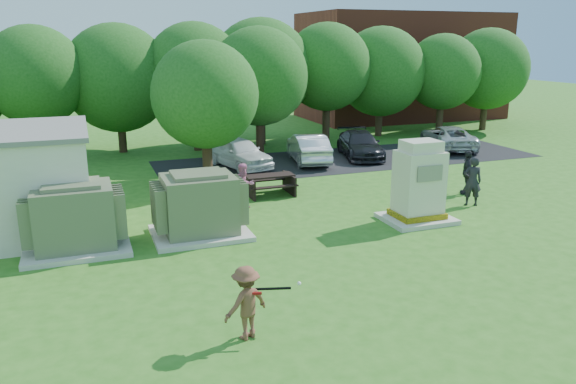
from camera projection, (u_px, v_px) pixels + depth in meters
name	position (u px, v px, depth m)	size (l,w,h in m)	color
ground	(340.00, 277.00, 14.82)	(120.00, 120.00, 0.00)	#2D6619
brick_building	(401.00, 66.00, 44.22)	(15.00, 8.00, 8.00)	maroon
parking_strip	(350.00, 159.00, 29.37)	(20.00, 6.00, 0.01)	#232326
transformer_left	(75.00, 219.00, 16.45)	(3.00, 2.40, 2.07)	beige
transformer_right	(199.00, 206.00, 17.69)	(3.00, 2.40, 2.07)	beige
generator_cabinet	(419.00, 186.00, 19.06)	(2.31, 1.89, 2.81)	beige
picnic_table	(270.00, 182.00, 22.46)	(1.94, 1.46, 0.83)	black
batter	(246.00, 303.00, 11.60)	(1.03, 0.59, 1.60)	brown
person_by_generator	(472.00, 181.00, 20.96)	(0.68, 0.45, 1.86)	black
person_at_picnic	(244.00, 186.00, 20.57)	(0.83, 0.65, 1.70)	#CD6D98
person_walking_right	(467.00, 172.00, 22.56)	(1.04, 0.43, 1.77)	#222227
car_white	(239.00, 152.00, 27.35)	(1.71, 4.26, 1.45)	white
car_silver_a	(308.00, 148.00, 28.44)	(1.54, 4.40, 1.45)	silver
car_dark	(360.00, 145.00, 29.69)	(1.88, 4.61, 1.34)	black
car_silver_b	(448.00, 138.00, 31.84)	(2.21, 4.80, 1.33)	silver
batting_equipment	(273.00, 289.00, 11.70)	(1.22, 0.42, 0.16)	black
tree_row	(227.00, 75.00, 31.05)	(41.30, 13.30, 7.30)	#47301E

